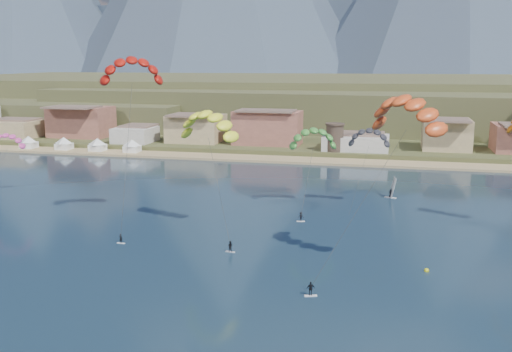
% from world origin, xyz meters
% --- Properties ---
extents(ground, '(2400.00, 2400.00, 0.00)m').
position_xyz_m(ground, '(0.00, 0.00, 0.00)').
color(ground, '#0E1F33').
rests_on(ground, ground).
extents(beach, '(2200.00, 12.00, 0.90)m').
position_xyz_m(beach, '(0.00, 106.00, 0.25)').
color(beach, tan).
rests_on(beach, ground).
extents(land, '(2200.00, 900.00, 4.00)m').
position_xyz_m(land, '(0.00, 560.00, 0.00)').
color(land, brown).
rests_on(land, ground).
extents(foothills, '(940.00, 210.00, 18.00)m').
position_xyz_m(foothills, '(22.39, 232.47, 9.08)').
color(foothills, brown).
rests_on(foothills, ground).
extents(town, '(400.00, 24.00, 12.00)m').
position_xyz_m(town, '(-40.00, 122.00, 8.00)').
color(town, beige).
rests_on(town, ground).
extents(watchtower, '(5.82, 5.82, 8.60)m').
position_xyz_m(watchtower, '(5.00, 114.00, 6.37)').
color(watchtower, '#47382D').
rests_on(watchtower, ground).
extents(beach_tents, '(43.40, 6.40, 5.00)m').
position_xyz_m(beach_tents, '(-76.25, 106.00, 3.71)').
color(beach_tents, white).
rests_on(beach_tents, ground).
extents(kitesurfer_red, '(12.01, 15.72, 31.31)m').
position_xyz_m(kitesurfer_red, '(-21.94, 31.49, 28.33)').
color(kitesurfer_red, silver).
rests_on(kitesurfer_red, ground).
extents(kitesurfer_yellow, '(14.01, 15.73, 23.48)m').
position_xyz_m(kitesurfer_yellow, '(-8.36, 31.93, 19.20)').
color(kitesurfer_yellow, silver).
rests_on(kitesurfer_yellow, ground).
extents(kitesurfer_orange, '(17.96, 18.02, 27.92)m').
position_xyz_m(kitesurfer_orange, '(24.14, 18.21, 23.07)').
color(kitesurfer_orange, silver).
rests_on(kitesurfer_orange, ground).
extents(kitesurfer_green, '(10.54, 15.19, 18.45)m').
position_xyz_m(kitesurfer_green, '(6.93, 51.96, 14.63)').
color(kitesurfer_green, silver).
rests_on(kitesurfer_green, ground).
extents(distant_kite_pink, '(8.49, 6.72, 15.52)m').
position_xyz_m(distant_kite_pink, '(-59.84, 47.70, 12.53)').
color(distant_kite_pink, '#262626').
rests_on(distant_kite_pink, ground).
extents(distant_kite_dark, '(8.57, 5.65, 17.84)m').
position_xyz_m(distant_kite_dark, '(17.79, 54.47, 14.91)').
color(distant_kite_dark, '#262626').
rests_on(distant_kite_dark, ground).
extents(windsurfer, '(2.75, 2.91, 4.52)m').
position_xyz_m(windsurfer, '(22.56, 63.98, 1.44)').
color(windsurfer, silver).
rests_on(windsurfer, ground).
extents(buoy, '(0.71, 0.71, 0.71)m').
position_xyz_m(buoy, '(27.97, 19.08, 0.12)').
color(buoy, yellow).
rests_on(buoy, ground).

